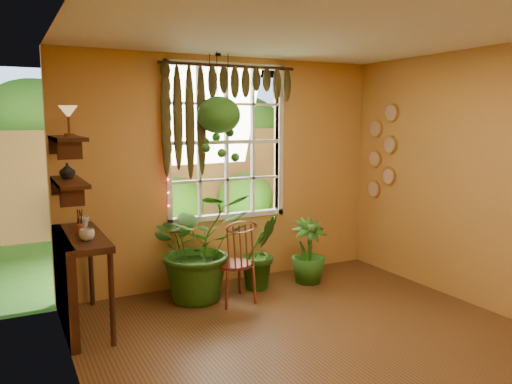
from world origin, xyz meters
TOP-DOWN VIEW (x-y plane):
  - floor at (0.00, 0.00)m, footprint 4.50×4.50m
  - ceiling at (0.00, 0.00)m, footprint 4.50×4.50m
  - wall_back at (0.00, 2.25)m, footprint 4.00×0.00m
  - wall_left at (-2.00, 0.00)m, footprint 0.00×4.50m
  - wall_right at (2.00, 0.00)m, footprint 0.00×4.50m
  - window at (0.00, 2.28)m, footprint 1.52×0.10m
  - valance_vine at (-0.08, 2.16)m, footprint 1.70×0.12m
  - string_lights at (-0.76, 2.19)m, footprint 0.03×0.03m
  - wall_plates at (1.98, 1.79)m, footprint 0.04×0.32m
  - counter_ledge at (-1.91, 1.60)m, footprint 0.40×1.20m
  - shelf_lower at (-1.88, 1.60)m, footprint 0.25×0.90m
  - shelf_upper at (-1.88, 1.60)m, footprint 0.25×0.90m
  - backyard at (0.24, 6.87)m, footprint 14.00×10.00m
  - windsor_chair at (-0.25, 1.52)m, footprint 0.42×0.44m
  - potted_plant_left at (-0.55, 1.79)m, footprint 1.10×0.96m
  - potted_plant_mid at (0.21, 1.81)m, footprint 0.53×0.45m
  - potted_plant_right at (0.82, 1.72)m, footprint 0.46×0.46m
  - hanging_basket at (-0.19, 2.05)m, footprint 0.49×0.49m
  - cup_a at (-1.78, 1.33)m, footprint 0.16×0.16m
  - cup_b at (-1.72, 1.94)m, footprint 0.13×0.13m
  - brush_jar at (-1.80, 1.61)m, footprint 0.08×0.08m
  - shelf_vase at (-1.87, 1.74)m, footprint 0.18×0.18m
  - tiffany_lamp at (-1.86, 1.53)m, footprint 0.16×0.16m

SIDE VIEW (x-z plane):
  - floor at x=0.00m, z-range 0.00..0.00m
  - windsor_chair at x=-0.25m, z-range -0.22..0.83m
  - potted_plant_right at x=0.82m, z-range 0.00..0.78m
  - potted_plant_mid at x=0.21m, z-range 0.00..0.89m
  - counter_ledge at x=-1.91m, z-range 0.10..1.00m
  - potted_plant_left at x=-0.55m, z-range 0.00..1.20m
  - cup_b at x=-1.72m, z-range 0.90..1.00m
  - cup_a at x=-1.78m, z-range 0.90..1.00m
  - brush_jar at x=-1.80m, z-range 0.87..1.17m
  - backyard at x=0.24m, z-range -4.72..7.28m
  - wall_back at x=0.00m, z-range -0.65..3.35m
  - wall_left at x=-2.00m, z-range -0.90..3.60m
  - wall_right at x=2.00m, z-range -0.90..3.60m
  - shelf_lower at x=-1.88m, z-range 1.38..1.42m
  - shelf_vase at x=-1.87m, z-range 1.42..1.57m
  - wall_plates at x=1.98m, z-range 1.00..2.10m
  - window at x=0.00m, z-range 0.77..2.63m
  - string_lights at x=-0.76m, z-range 0.98..2.52m
  - shelf_upper at x=-1.88m, z-range 1.78..1.82m
  - hanging_basket at x=-0.19m, z-range 1.36..2.59m
  - tiffany_lamp at x=-1.86m, z-range 1.88..2.15m
  - valance_vine at x=-0.08m, z-range 1.73..2.83m
  - ceiling at x=0.00m, z-range 2.70..2.70m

